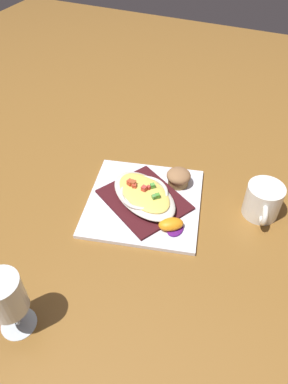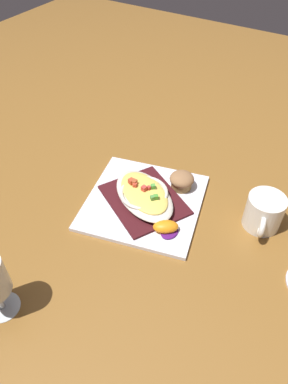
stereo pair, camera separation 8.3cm
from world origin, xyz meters
name	(u,v)px [view 1 (the left image)]	position (x,y,z in m)	size (l,w,h in m)	color
ground_plane	(144,203)	(0.00, 0.00, 0.00)	(2.60, 2.60, 0.00)	brown
square_plate	(144,202)	(0.00, 0.00, 0.01)	(0.28, 0.28, 0.01)	white
folded_napkin	(144,200)	(0.00, 0.00, 0.01)	(0.20, 0.16, 0.01)	#411318
gratin_dish	(144,194)	(0.00, 0.00, 0.03)	(0.20, 0.23, 0.04)	silver
muffin	(179,177)	(-0.09, 0.06, 0.03)	(0.06, 0.06, 0.04)	olive
orange_garnish	(172,225)	(0.06, 0.09, 0.02)	(0.06, 0.07, 0.03)	#53166C
coffee_mug	(262,202)	(-0.08, 0.27, 0.04)	(0.12, 0.09, 0.09)	white
stemmed_glass	(6,298)	(0.39, -0.09, 0.10)	(0.07, 0.07, 0.15)	white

